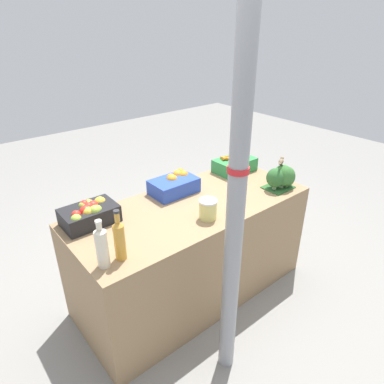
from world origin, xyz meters
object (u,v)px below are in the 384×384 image
(carrot_crate, at_px, (235,164))
(juice_bottle_cloudy, at_px, (102,247))
(sparrow_bird, at_px, (281,161))
(pickle_jar, at_px, (208,209))
(orange_crate, at_px, (175,184))
(juice_bottle_amber, at_px, (119,239))
(support_pole, at_px, (238,178))
(broccoli_pile, at_px, (282,177))
(apple_crate, at_px, (89,213))

(carrot_crate, relative_size, juice_bottle_cloudy, 1.22)
(sparrow_bird, bearing_deg, pickle_jar, 151.03)
(orange_crate, relative_size, carrot_crate, 1.00)
(carrot_crate, bearing_deg, juice_bottle_amber, -161.47)
(support_pole, bearing_deg, carrot_crate, 43.66)
(carrot_crate, bearing_deg, orange_crate, 179.19)
(support_pole, distance_m, pickle_jar, 0.66)
(pickle_jar, distance_m, sparrow_bird, 0.76)
(broccoli_pile, relative_size, juice_bottle_cloudy, 0.88)
(apple_crate, height_order, juice_bottle_cloudy, juice_bottle_cloudy)
(orange_crate, xyz_separation_m, carrot_crate, (0.65, -0.01, -0.00))
(support_pole, xyz_separation_m, pickle_jar, (0.21, 0.44, -0.44))
(support_pole, relative_size, pickle_jar, 19.19)
(broccoli_pile, bearing_deg, sparrow_bird, 101.50)
(pickle_jar, bearing_deg, carrot_crate, 32.00)
(carrot_crate, height_order, sparrow_bird, sparrow_bird)
(juice_bottle_amber, relative_size, pickle_jar, 2.25)
(orange_crate, distance_m, carrot_crate, 0.65)
(carrot_crate, distance_m, juice_bottle_cloudy, 1.54)
(pickle_jar, bearing_deg, support_pole, -115.96)
(apple_crate, height_order, sparrow_bird, sparrow_bird)
(support_pole, height_order, broccoli_pile, support_pole)
(orange_crate, xyz_separation_m, pickle_jar, (-0.06, -0.45, 0.00))
(orange_crate, xyz_separation_m, sparrow_bird, (0.68, -0.45, 0.15))
(pickle_jar, height_order, sparrow_bird, sparrow_bird)
(juice_bottle_cloudy, height_order, pickle_jar, juice_bottle_cloudy)
(apple_crate, bearing_deg, broccoli_pile, -18.72)
(sparrow_bird, bearing_deg, juice_bottle_cloudy, 151.66)
(juice_bottle_amber, bearing_deg, apple_crate, 86.47)
(orange_crate, distance_m, juice_bottle_amber, 0.86)
(orange_crate, xyz_separation_m, juice_bottle_amber, (-0.72, -0.47, 0.06))
(support_pole, bearing_deg, juice_bottle_cloudy, 142.44)
(orange_crate, relative_size, juice_bottle_amber, 1.14)
(broccoli_pile, relative_size, pickle_jar, 1.84)
(orange_crate, distance_m, sparrow_bird, 0.83)
(apple_crate, xyz_separation_m, juice_bottle_amber, (-0.03, -0.46, 0.06))
(support_pole, bearing_deg, broccoli_pile, 23.17)
(pickle_jar, bearing_deg, apple_crate, 144.86)
(broccoli_pile, distance_m, sparrow_bird, 0.13)
(apple_crate, distance_m, juice_bottle_cloudy, 0.48)
(support_pole, distance_m, carrot_crate, 1.35)
(carrot_crate, bearing_deg, apple_crate, -179.98)
(carrot_crate, bearing_deg, pickle_jar, -148.00)
(orange_crate, relative_size, broccoli_pile, 1.39)
(support_pole, relative_size, carrot_crate, 7.51)
(support_pole, relative_size, juice_bottle_cloudy, 9.16)
(carrot_crate, xyz_separation_m, sparrow_bird, (0.04, -0.45, 0.16))
(carrot_crate, height_order, broccoli_pile, broccoli_pile)
(apple_crate, bearing_deg, sparrow_bird, -17.92)
(apple_crate, height_order, pickle_jar, apple_crate)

